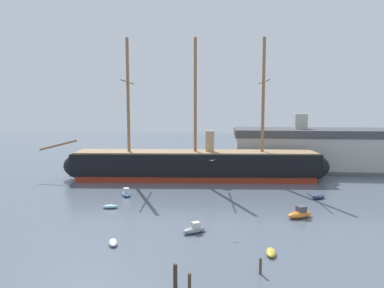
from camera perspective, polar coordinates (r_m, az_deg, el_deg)
name	(u,v)px	position (r m, az deg, el deg)	size (l,w,h in m)	color
tall_ship	(195,165)	(80.65, 0.53, -3.41)	(67.17, 15.53, 32.29)	maroon
dinghy_foreground_left	(113,242)	(45.42, -12.80, -15.45)	(1.83, 2.63, 0.57)	silver
dinghy_foreground_right	(271,252)	(42.61, 12.79, -16.91)	(1.36, 2.64, 0.60)	gold
motorboat_near_centre	(194,229)	(48.11, 0.41, -13.77)	(3.60, 3.16, 1.43)	gray
dinghy_mid_left	(110,207)	(60.45, -13.24, -9.95)	(2.73, 1.53, 0.61)	#7FB2D6
motorboat_mid_right	(300,214)	(56.57, 17.26, -10.84)	(4.59, 3.64, 1.79)	orange
motorboat_alongside_bow	(126,193)	(67.94, -10.73, -7.89)	(2.88, 4.00, 1.55)	#7FB2D6
dinghy_alongside_stern	(318,197)	(68.73, 20.00, -8.17)	(3.09, 2.59, 0.68)	#1E284C
dinghy_far_left	(89,174)	(89.89, -16.53, -4.78)	(2.28, 1.04, 0.53)	#7FB2D6
motorboat_distant_centre	(221,169)	(91.17, 4.80, -4.16)	(4.61, 2.63, 1.82)	orange
mooring_piling_nearest	(175,276)	(34.88, -2.76, -20.75)	(0.39, 0.39, 2.22)	#382B1E
mooring_piling_left_pair	(189,282)	(34.35, -0.42, -21.72)	(0.32, 0.32, 1.65)	#423323
mooring_piling_right_pair	(260,266)	(37.93, 11.15, -19.02)	(0.28, 0.28, 1.65)	#4C3D2D
dockside_warehouse_right	(331,150)	(100.60, 21.78, -0.85)	(55.69, 19.04, 14.97)	#565659
seagull_in_flight	(212,160)	(50.22, 3.25, -2.69)	(1.00, 0.48, 0.13)	silver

